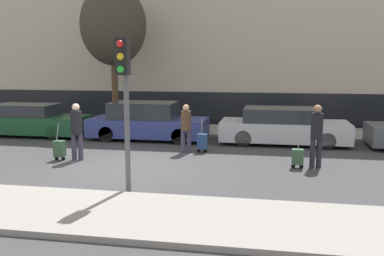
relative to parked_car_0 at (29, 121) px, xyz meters
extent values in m
plane|color=#38383A|center=(5.72, -4.66, -0.63)|extent=(80.00, 80.00, 0.00)
cube|color=gray|center=(5.72, -8.41, -0.57)|extent=(28.00, 2.50, 0.12)
cube|color=gray|center=(5.72, 2.34, -0.57)|extent=(28.00, 3.00, 0.12)
cube|color=#B7AD99|center=(5.72, 6.25, 5.10)|extent=(28.00, 3.43, 11.45)
cube|color=black|center=(5.72, 4.52, 0.17)|extent=(27.44, 0.06, 1.60)
cube|color=#194728|center=(0.04, 0.00, -0.13)|extent=(4.66, 1.73, 0.70)
cube|color=#23282D|center=(-0.14, 0.00, 0.45)|extent=(2.56, 1.52, 0.47)
cylinder|color=black|center=(1.49, -0.78, -0.33)|extent=(0.60, 0.18, 0.60)
cylinder|color=black|center=(1.49, 0.78, -0.33)|extent=(0.60, 0.18, 0.60)
cylinder|color=black|center=(-1.40, 0.78, -0.33)|extent=(0.60, 0.18, 0.60)
cube|color=navy|center=(5.12, 0.07, -0.13)|extent=(4.60, 1.89, 0.70)
cube|color=#23282D|center=(4.94, 0.07, 0.53)|extent=(2.53, 1.66, 0.63)
cylinder|color=black|center=(6.55, -0.79, -0.33)|extent=(0.60, 0.18, 0.60)
cylinder|color=black|center=(6.55, 0.92, -0.33)|extent=(0.60, 0.18, 0.60)
cylinder|color=black|center=(3.70, -0.79, -0.33)|extent=(0.60, 0.18, 0.60)
cylinder|color=black|center=(3.70, 0.92, -0.33)|extent=(0.60, 0.18, 0.60)
cube|color=#B7BABF|center=(10.36, 0.08, -0.13)|extent=(4.69, 1.91, 0.70)
cube|color=#23282D|center=(10.17, 0.08, 0.47)|extent=(2.58, 1.68, 0.50)
cylinder|color=black|center=(11.81, -0.78, -0.33)|extent=(0.60, 0.18, 0.60)
cylinder|color=black|center=(11.81, 0.94, -0.33)|extent=(0.60, 0.18, 0.60)
cylinder|color=black|center=(8.90, -0.78, -0.33)|extent=(0.60, 0.18, 0.60)
cylinder|color=black|center=(8.90, 0.94, -0.33)|extent=(0.60, 0.18, 0.60)
cylinder|color=#383347|center=(3.89, -3.92, -0.21)|extent=(0.15, 0.15, 0.82)
cylinder|color=#383347|center=(4.09, -3.88, -0.21)|extent=(0.15, 0.15, 0.82)
cylinder|color=black|center=(3.99, -3.90, 0.55)|extent=(0.34, 0.34, 0.71)
sphere|color=beige|center=(3.99, -3.90, 1.03)|extent=(0.23, 0.23, 0.23)
cube|color=#335138|center=(3.45, -4.02, -0.26)|extent=(0.32, 0.24, 0.49)
cylinder|color=black|center=(3.34, -4.02, -0.57)|extent=(0.12, 0.03, 0.12)
cylinder|color=black|center=(3.56, -4.02, -0.57)|extent=(0.12, 0.03, 0.12)
cylinder|color=gray|center=(3.45, -4.09, 0.26)|extent=(0.02, 0.19, 0.53)
cylinder|color=#383347|center=(7.18, -2.18, -0.25)|extent=(0.15, 0.15, 0.76)
cylinder|color=#383347|center=(6.99, -2.24, -0.25)|extent=(0.15, 0.15, 0.76)
cylinder|color=#473323|center=(7.09, -2.21, 0.46)|extent=(0.34, 0.34, 0.66)
sphere|color=tan|center=(7.09, -2.21, 0.90)|extent=(0.21, 0.21, 0.21)
cube|color=navy|center=(7.61, -2.05, -0.25)|extent=(0.32, 0.24, 0.51)
cylinder|color=black|center=(7.50, -2.05, -0.57)|extent=(0.12, 0.03, 0.12)
cylinder|color=black|center=(7.73, -2.05, -0.57)|extent=(0.12, 0.03, 0.12)
cylinder|color=gray|center=(7.61, -2.12, 0.28)|extent=(0.02, 0.19, 0.53)
cylinder|color=#23232D|center=(11.07, -3.57, -0.20)|extent=(0.15, 0.15, 0.85)
cylinder|color=#23232D|center=(11.26, -3.50, -0.20)|extent=(0.15, 0.15, 0.85)
cylinder|color=black|center=(11.16, -3.54, 0.59)|extent=(0.34, 0.34, 0.74)
sphere|color=#936B4C|center=(11.16, -3.54, 1.08)|extent=(0.24, 0.24, 0.24)
cube|color=#335138|center=(10.65, -3.73, -0.29)|extent=(0.32, 0.24, 0.44)
cylinder|color=black|center=(10.54, -3.73, -0.57)|extent=(0.12, 0.03, 0.12)
cylinder|color=black|center=(10.76, -3.73, -0.57)|extent=(0.12, 0.03, 0.12)
cylinder|color=gray|center=(10.65, -3.81, 0.21)|extent=(0.02, 0.19, 0.53)
cylinder|color=#515154|center=(6.68, -6.91, 1.14)|extent=(0.12, 0.12, 3.52)
cube|color=black|center=(6.68, -7.09, 2.50)|extent=(0.28, 0.24, 0.80)
sphere|color=red|center=(6.68, -7.24, 2.76)|extent=(0.15, 0.15, 0.15)
sphere|color=gold|center=(6.68, -7.24, 2.50)|extent=(0.15, 0.15, 0.15)
sphere|color=green|center=(6.68, -7.24, 2.23)|extent=(0.15, 0.15, 0.15)
torus|color=black|center=(4.53, 2.13, -0.15)|extent=(0.72, 0.06, 0.72)
torus|color=black|center=(3.48, 2.13, -0.15)|extent=(0.72, 0.06, 0.72)
cylinder|color=navy|center=(4.00, 2.13, 0.05)|extent=(1.00, 0.05, 0.05)
cylinder|color=navy|center=(3.81, 2.13, 0.25)|extent=(0.04, 0.04, 0.40)
cylinder|color=#4C3826|center=(2.97, 2.17, 1.09)|extent=(0.28, 0.28, 3.20)
ellipsoid|color=#383328|center=(2.97, 2.17, 4.02)|extent=(2.88, 2.88, 3.52)
camera|label=1|loc=(9.87, -16.02, 2.35)|focal=40.00mm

